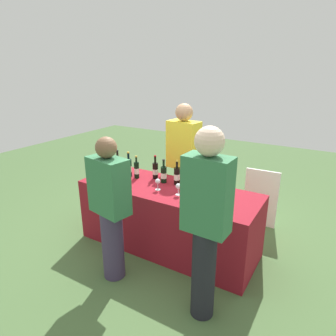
{
  "coord_description": "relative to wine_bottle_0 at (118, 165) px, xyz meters",
  "views": [
    {
      "loc": [
        1.69,
        -2.82,
        2.17
      ],
      "look_at": [
        0.0,
        0.0,
        1.05
      ],
      "focal_mm": 31.85,
      "sensor_mm": 36.0,
      "label": 1
    }
  ],
  "objects": [
    {
      "name": "ground_plane",
      "position": [
        0.83,
        -0.09,
        -0.92
      ],
      "size": [
        12.0,
        12.0,
        0.0
      ],
      "primitive_type": "plane",
      "color": "#476638"
    },
    {
      "name": "tasting_table",
      "position": [
        0.83,
        -0.09,
        -0.52
      ],
      "size": [
        2.19,
        0.79,
        0.8
      ],
      "primitive_type": "cube",
      "color": "maroon",
      "rests_on": "ground_plane"
    },
    {
      "name": "server_pouring",
      "position": [
        0.71,
        0.54,
        0.01
      ],
      "size": [
        0.45,
        0.28,
        1.72
      ],
      "rotation": [
        0.0,
        0.0,
        3.03
      ],
      "color": "black",
      "rests_on": "ground_plane"
    },
    {
      "name": "wine_glass_4",
      "position": [
        1.17,
        -0.22,
        -0.03
      ],
      "size": [
        0.07,
        0.07,
        0.13
      ],
      "color": "silver",
      "rests_on": "tasting_table"
    },
    {
      "name": "wine_bottle_6",
      "position": [
        1.16,
        0.12,
        -0.0
      ],
      "size": [
        0.07,
        0.07,
        0.33
      ],
      "color": "black",
      "rests_on": "tasting_table"
    },
    {
      "name": "wine_bottle_3",
      "position": [
        0.53,
        0.1,
        -0.01
      ],
      "size": [
        0.07,
        0.07,
        0.31
      ],
      "color": "black",
      "rests_on": "tasting_table"
    },
    {
      "name": "wine_bottle_0",
      "position": [
        0.0,
        0.0,
        0.0
      ],
      "size": [
        0.08,
        0.08,
        0.33
      ],
      "color": "black",
      "rests_on": "tasting_table"
    },
    {
      "name": "wine_glass_3",
      "position": [
        1.04,
        -0.2,
        -0.02
      ],
      "size": [
        0.06,
        0.06,
        0.14
      ],
      "color": "silver",
      "rests_on": "tasting_table"
    },
    {
      "name": "ice_bucket",
      "position": [
        0.15,
        -0.16,
        -0.03
      ],
      "size": [
        0.19,
        0.19,
        0.19
      ],
      "primitive_type": "cylinder",
      "color": "silver",
      "rests_on": "tasting_table"
    },
    {
      "name": "wine_bottle_4",
      "position": [
        0.7,
        0.04,
        -0.01
      ],
      "size": [
        0.07,
        0.07,
        0.3
      ],
      "color": "black",
      "rests_on": "tasting_table"
    },
    {
      "name": "menu_board",
      "position": [
        1.68,
        1.04,
        -0.5
      ],
      "size": [
        0.46,
        0.05,
        0.83
      ],
      "primitive_type": "cube",
      "rotation": [
        0.0,
        0.0,
        0.03
      ],
      "color": "white",
      "rests_on": "ground_plane"
    },
    {
      "name": "wine_bottle_7",
      "position": [
        1.25,
        0.04,
        -0.01
      ],
      "size": [
        0.07,
        0.07,
        0.32
      ],
      "color": "black",
      "rests_on": "tasting_table"
    },
    {
      "name": "wine_glass_0",
      "position": [
        0.04,
        -0.18,
        -0.02
      ],
      "size": [
        0.07,
        0.07,
        0.15
      ],
      "color": "silver",
      "rests_on": "tasting_table"
    },
    {
      "name": "guest_0",
      "position": [
        0.62,
        -0.88,
        -0.09
      ],
      "size": [
        0.45,
        0.3,
        1.55
      ],
      "rotation": [
        0.0,
        0.0,
        -0.19
      ],
      "color": "#3F3351",
      "rests_on": "ground_plane"
    },
    {
      "name": "wine_glass_1",
      "position": [
        0.13,
        -0.2,
        -0.02
      ],
      "size": [
        0.07,
        0.07,
        0.14
      ],
      "color": "silver",
      "rests_on": "tasting_table"
    },
    {
      "name": "guest_1",
      "position": [
        1.67,
        -0.87,
        0.05
      ],
      "size": [
        0.39,
        0.23,
        1.75
      ],
      "rotation": [
        0.0,
        0.0,
        -0.04
      ],
      "color": "black",
      "rests_on": "ground_plane"
    },
    {
      "name": "wine_glass_2",
      "position": [
        0.76,
        -0.2,
        -0.02
      ],
      "size": [
        0.07,
        0.07,
        0.14
      ],
      "color": "silver",
      "rests_on": "tasting_table"
    },
    {
      "name": "wine_bottle_5",
      "position": [
        0.87,
        0.06,
        -0.01
      ],
      "size": [
        0.07,
        0.07,
        0.31
      ],
      "color": "black",
      "rests_on": "tasting_table"
    },
    {
      "name": "wine_bottle_1",
      "position": [
        0.2,
        -0.02,
        0.0
      ],
      "size": [
        0.08,
        0.08,
        0.34
      ],
      "color": "black",
      "rests_on": "tasting_table"
    },
    {
      "name": "wine_bottle_2",
      "position": [
        0.31,
        -0.01,
        -0.01
      ],
      "size": [
        0.06,
        0.06,
        0.3
      ],
      "color": "black",
      "rests_on": "tasting_table"
    },
    {
      "name": "wine_glass_5",
      "position": [
        1.25,
        -0.15,
        -0.02
      ],
      "size": [
        0.07,
        0.07,
        0.14
      ],
      "color": "silver",
      "rests_on": "tasting_table"
    }
  ]
}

